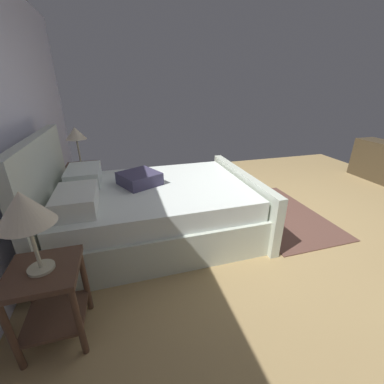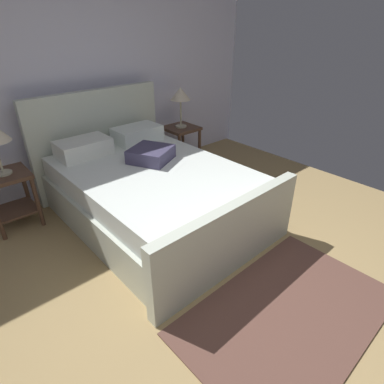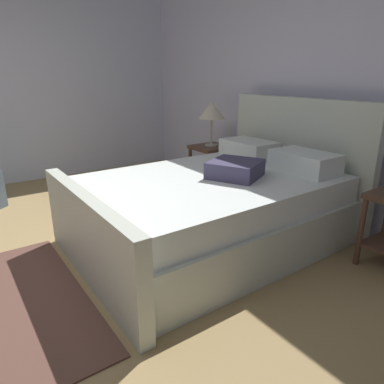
# 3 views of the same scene
# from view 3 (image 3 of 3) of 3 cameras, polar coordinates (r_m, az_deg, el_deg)

# --- Properties ---
(wall_back) EXTENTS (5.74, 0.12, 2.68)m
(wall_back) POSITION_cam_3_polar(r_m,az_deg,el_deg) (4.02, 17.50, 16.23)
(wall_back) COLOR silver
(wall_back) RESTS_ON ground
(bed) EXTENTS (1.71, 2.33, 1.24)m
(bed) POSITION_cam_3_polar(r_m,az_deg,el_deg) (3.13, 4.17, -2.09)
(bed) COLOR beige
(bed) RESTS_ON ground
(nightstand_left) EXTENTS (0.44, 0.44, 0.60)m
(nightstand_left) POSITION_cam_3_polar(r_m,az_deg,el_deg) (4.47, 3.10, 5.02)
(nightstand_left) COLOR brown
(nightstand_left) RESTS_ON ground
(table_lamp_left) EXTENTS (0.32, 0.32, 0.55)m
(table_lamp_left) POSITION_cam_3_polar(r_m,az_deg,el_deg) (4.37, 3.25, 13.04)
(table_lamp_left) COLOR #B7B293
(table_lamp_left) RESTS_ON nightstand_left
(area_rug) EXTENTS (1.70, 1.06, 0.01)m
(area_rug) POSITION_cam_3_polar(r_m,az_deg,el_deg) (2.69, -28.84, -16.53)
(area_rug) COLOR brown
(area_rug) RESTS_ON ground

